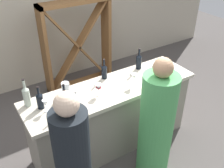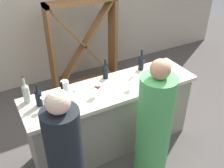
# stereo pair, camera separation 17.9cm
# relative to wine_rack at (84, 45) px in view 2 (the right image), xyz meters

# --- Properties ---
(ground_plane) EXTENTS (12.00, 12.00, 0.00)m
(ground_plane) POSITION_rel_wine_rack_xyz_m (-0.32, -1.65, -0.81)
(ground_plane) COLOR #4C4744
(back_wall) EXTENTS (8.00, 0.10, 2.80)m
(back_wall) POSITION_rel_wine_rack_xyz_m (-0.32, 0.55, 0.59)
(back_wall) COLOR #B2A893
(back_wall) RESTS_ON ground
(bar_counter) EXTENTS (2.24, 0.64, 0.96)m
(bar_counter) POSITION_rel_wine_rack_xyz_m (-0.32, -1.65, -0.33)
(bar_counter) COLOR gray
(bar_counter) RESTS_ON ground
(wine_rack) EXTENTS (1.26, 0.28, 1.62)m
(wine_rack) POSITION_rel_wine_rack_xyz_m (0.00, 0.00, 0.00)
(wine_rack) COLOR brown
(wine_rack) RESTS_ON ground
(wine_bottle_leftmost_clear_pale) EXTENTS (0.08, 0.08, 0.34)m
(wine_bottle_leftmost_clear_pale) POSITION_rel_wine_rack_xyz_m (-1.31, -1.45, 0.28)
(wine_bottle_leftmost_clear_pale) COLOR #B7C6B2
(wine_bottle_leftmost_clear_pale) RESTS_ON bar_counter
(wine_bottle_second_left_near_black) EXTENTS (0.08, 0.08, 0.28)m
(wine_bottle_second_left_near_black) POSITION_rel_wine_rack_xyz_m (-1.21, -1.58, 0.25)
(wine_bottle_second_left_near_black) COLOR black
(wine_bottle_second_left_near_black) RESTS_ON bar_counter
(wine_bottle_center_near_black) EXTENTS (0.07, 0.07, 0.32)m
(wine_bottle_center_near_black) POSITION_rel_wine_rack_xyz_m (-0.98, -1.75, 0.27)
(wine_bottle_center_near_black) COLOR black
(wine_bottle_center_near_black) RESTS_ON bar_counter
(wine_bottle_second_right_near_black) EXTENTS (0.07, 0.07, 0.28)m
(wine_bottle_second_right_near_black) POSITION_rel_wine_rack_xyz_m (-0.29, -1.41, 0.25)
(wine_bottle_second_right_near_black) COLOR black
(wine_bottle_second_right_near_black) RESTS_ON bar_counter
(wine_bottle_rightmost_near_black) EXTENTS (0.08, 0.08, 0.31)m
(wine_bottle_rightmost_near_black) POSITION_rel_wine_rack_xyz_m (0.25, -1.44, 0.26)
(wine_bottle_rightmost_near_black) COLOR black
(wine_bottle_rightmost_near_black) RESTS_ON bar_counter
(wine_glass_near_left) EXTENTS (0.08, 0.08, 0.16)m
(wine_glass_near_left) POSITION_rel_wine_rack_xyz_m (-0.06, -1.75, 0.27)
(wine_glass_near_left) COLOR white
(wine_glass_near_left) RESTS_ON bar_counter
(wine_glass_near_center) EXTENTS (0.08, 0.08, 0.15)m
(wine_glass_near_center) POSITION_rel_wine_rack_xyz_m (-0.54, -1.70, 0.25)
(wine_glass_near_center) COLOR white
(wine_glass_near_center) RESTS_ON bar_counter
(wine_glass_near_right) EXTENTS (0.08, 0.08, 0.17)m
(wine_glass_near_right) POSITION_rel_wine_rack_xyz_m (0.30, -1.69, 0.26)
(wine_glass_near_right) COLOR white
(wine_glass_near_right) RESTS_ON bar_counter
(wine_glass_far_left) EXTENTS (0.06, 0.06, 0.15)m
(wine_glass_far_left) POSITION_rel_wine_rack_xyz_m (-0.83, -1.67, 0.26)
(wine_glass_far_left) COLOR white
(wine_glass_far_left) RESTS_ON bar_counter
(wine_glass_far_center) EXTENTS (0.07, 0.07, 0.15)m
(wine_glass_far_center) POSITION_rel_wine_rack_xyz_m (-1.18, -1.66, 0.25)
(wine_glass_far_center) COLOR white
(wine_glass_far_center) RESTS_ON bar_counter
(water_pitcher) EXTENTS (0.09, 0.09, 0.19)m
(water_pitcher) POSITION_rel_wine_rack_xyz_m (-0.88, -1.53, 0.24)
(water_pitcher) COLOR silver
(water_pitcher) RESTS_ON bar_counter
(person_left_guest) EXTENTS (0.42, 0.42, 1.63)m
(person_left_guest) POSITION_rel_wine_rack_xyz_m (-1.21, -2.38, -0.05)
(person_left_guest) COLOR black
(person_left_guest) RESTS_ON ground
(person_center_guest) EXTENTS (0.49, 0.49, 1.60)m
(person_center_guest) POSITION_rel_wine_rack_xyz_m (-0.15, -2.32, -0.08)
(person_center_guest) COLOR #4CA559
(person_center_guest) RESTS_ON ground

